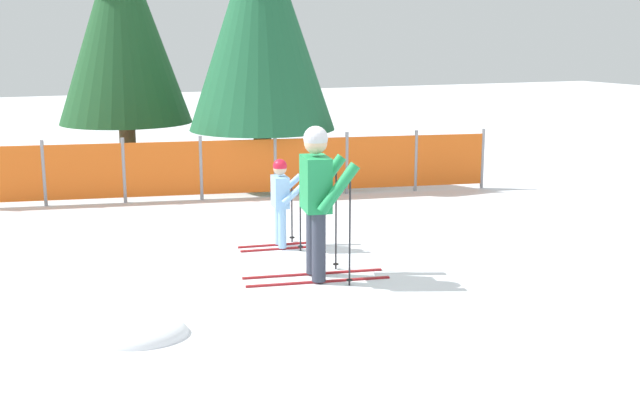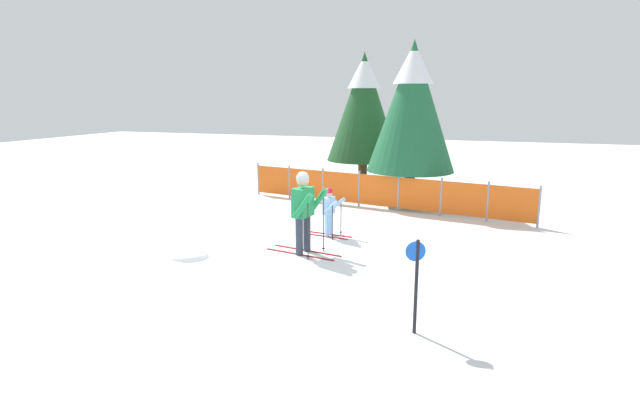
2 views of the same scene
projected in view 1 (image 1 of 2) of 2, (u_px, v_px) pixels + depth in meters
The scene contains 7 objects.
ground_plane at pixel (307, 276), 9.27m from camera, with size 60.00×60.00×0.00m, color white.
skier_adult at pixel (318, 189), 8.97m from camera, with size 1.69×0.81×1.75m.
skier_child at pixel (282, 196), 10.38m from camera, with size 1.13×0.55×1.17m.
safety_fence at pixel (238, 167), 13.59m from camera, with size 8.72×1.80×1.08m.
conifer_far at pixel (261, 17), 14.22m from camera, with size 2.65×2.65×4.91m.
conifer_near at pixel (122, 22), 15.52m from camera, with size 2.59×2.59×4.80m.
snow_mound at pixel (143, 336), 7.43m from camera, with size 0.86×0.73×0.34m, color white.
Camera 1 is at (-3.36, -8.23, 2.75)m, focal length 45.00 mm.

